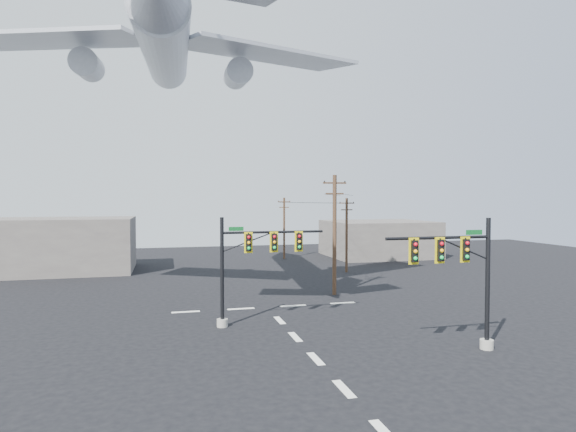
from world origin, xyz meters
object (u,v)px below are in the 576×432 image
object	(u,v)px
utility_pole_a	(335,232)
utility_pole_c	(284,227)
signal_mast_near	(464,277)
utility_pole_b	(347,233)
airliner	(165,48)
signal_mast_far	(249,264)

from	to	relation	value
utility_pole_a	utility_pole_c	distance (m)	25.05
signal_mast_near	utility_pole_b	distance (m)	28.02
utility_pole_a	airliner	size ratio (longest dim) A/B	0.31
signal_mast_near	airliner	world-z (taller)	airliner
utility_pole_a	utility_pole_b	world-z (taller)	utility_pole_a
signal_mast_near	airliner	size ratio (longest dim) A/B	0.22
utility_pole_b	utility_pole_c	size ratio (longest dim) A/B	0.99
utility_pole_a	signal_mast_near	bearing A→B (deg)	-83.27
signal_mast_near	utility_pole_b	bearing A→B (deg)	81.54
signal_mast_near	utility_pole_a	size ratio (longest dim) A/B	0.70
utility_pole_c	airliner	distance (m)	32.91
signal_mast_near	utility_pole_c	distance (m)	41.10
signal_mast_near	utility_pole_c	bearing A→B (deg)	89.63
utility_pole_a	airliner	distance (m)	20.00
utility_pole_a	utility_pole_c	size ratio (longest dim) A/B	1.22
utility_pole_a	utility_pole_b	size ratio (longest dim) A/B	1.23
signal_mast_far	airliner	size ratio (longest dim) A/B	0.21
signal_mast_near	signal_mast_far	bearing A→B (deg)	141.52
utility_pole_a	airliner	bearing A→B (deg)	179.89
utility_pole_c	airliner	world-z (taller)	airliner
airliner	utility_pole_c	bearing A→B (deg)	-30.65
signal_mast_near	utility_pole_b	xyz separation A→B (m)	(4.12, 27.71, 0.31)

